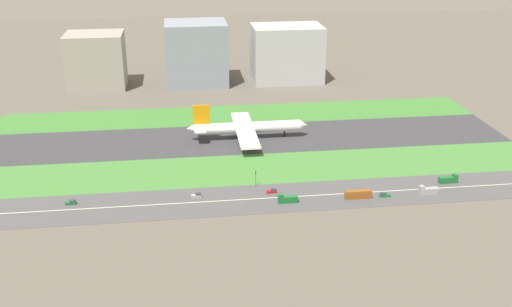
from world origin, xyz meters
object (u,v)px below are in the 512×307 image
(truck_0, at_px, (428,191))
(car_0, at_px, (197,195))
(terminal_building, at_px, (96,60))
(hangar_building, at_px, (196,53))
(car_1, at_px, (272,191))
(bus_0, at_px, (358,194))
(airliner, at_px, (246,128))
(car_3, at_px, (384,195))
(car_2, at_px, (71,202))
(fuel_tank_west, at_px, (196,57))
(truck_1, at_px, (449,179))
(office_tower, at_px, (287,53))
(traffic_light, at_px, (256,177))
(truck_2, at_px, (287,199))

(truck_0, relative_size, car_0, 1.91)
(terminal_building, bearing_deg, hangar_building, 0.00)
(car_1, distance_m, hangar_building, 184.87)
(bus_0, height_order, hangar_building, hangar_building)
(bus_0, bearing_deg, airliner, -63.07)
(car_1, distance_m, car_3, 48.42)
(car_2, relative_size, hangar_building, 0.10)
(terminal_building, height_order, fuel_tank_west, terminal_building)
(truck_1, bearing_deg, office_tower, 103.00)
(terminal_building, bearing_deg, office_tower, 0.00)
(truck_1, distance_m, car_0, 113.52)
(truck_1, bearing_deg, bus_0, -167.47)
(car_2, xyz_separation_m, car_0, (52.56, 0.00, 0.00))
(car_3, height_order, traffic_light, traffic_light)
(hangar_building, distance_m, office_tower, 63.82)
(car_0, bearing_deg, airliner, 66.99)
(truck_0, height_order, fuel_tank_west, fuel_tank_west)
(car_2, relative_size, fuel_tank_west, 0.25)
(traffic_light, distance_m, hangar_building, 175.88)
(truck_0, xyz_separation_m, traffic_light, (-73.04, 17.99, 2.62))
(traffic_light, bearing_deg, car_1, -52.27)
(airliner, bearing_deg, truck_0, -47.78)
(bus_0, bearing_deg, fuel_tank_west, -75.76)
(bus_0, bearing_deg, car_0, -8.31)
(car_2, relative_size, truck_1, 0.52)
(terminal_building, bearing_deg, car_2, -87.43)
(car_2, bearing_deg, truck_2, -6.33)
(car_0, height_order, car_3, same)
(airliner, height_order, truck_1, airliner)
(traffic_light, height_order, terminal_building, terminal_building)
(car_0, xyz_separation_m, traffic_light, (26.60, 7.99, 3.37))
(truck_0, bearing_deg, car_2, -3.76)
(car_2, bearing_deg, office_tower, 55.72)
(bus_0, distance_m, car_3, 11.70)
(truck_1, relative_size, traffic_light, 1.17)
(truck_0, relative_size, terminal_building, 0.22)
(terminal_building, bearing_deg, truck_1, -46.25)
(car_2, height_order, car_0, same)
(car_2, distance_m, fuel_tank_west, 235.14)
(truck_2, bearing_deg, car_2, -6.33)
(car_2, height_order, bus_0, bus_0)
(terminal_building, bearing_deg, car_0, -71.55)
(traffic_light, distance_m, terminal_building, 195.21)
(car_3, bearing_deg, fuel_tank_west, -73.14)
(car_2, distance_m, office_tower, 221.04)
(car_2, bearing_deg, traffic_light, 5.77)
(car_3, distance_m, terminal_building, 238.80)
(truck_1, bearing_deg, hangar_building, 120.18)
(truck_1, height_order, fuel_tank_west, fuel_tank_west)
(airliner, relative_size, terminal_building, 1.69)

